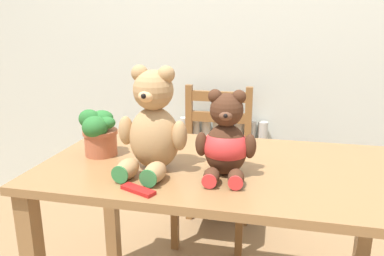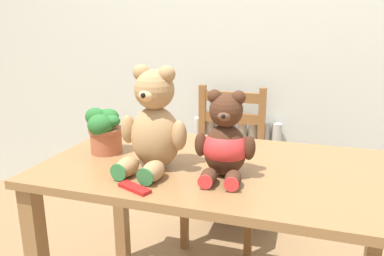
{
  "view_description": "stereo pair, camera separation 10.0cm",
  "coord_description": "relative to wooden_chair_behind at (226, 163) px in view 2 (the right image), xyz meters",
  "views": [
    {
      "loc": [
        0.19,
        -0.93,
        1.25
      ],
      "look_at": [
        -0.09,
        0.27,
        0.91
      ],
      "focal_mm": 35.0,
      "sensor_mm": 36.0,
      "label": 1
    },
    {
      "loc": [
        0.29,
        -0.9,
        1.25
      ],
      "look_at": [
        -0.09,
        0.27,
        0.91
      ],
      "focal_mm": 35.0,
      "sensor_mm": 36.0,
      "label": 2
    }
  ],
  "objects": [
    {
      "name": "wall_back",
      "position": [
        0.15,
        0.26,
        0.84
      ],
      "size": [
        8.0,
        0.04,
        2.6
      ],
      "primitive_type": "cube",
      "color": "silver",
      "rests_on": "ground_plane"
    },
    {
      "name": "radiator",
      "position": [
        0.02,
        0.19,
        -0.15
      ],
      "size": [
        0.56,
        0.1,
        0.68
      ],
      "color": "beige",
      "rests_on": "ground_plane"
    },
    {
      "name": "dining_table",
      "position": [
        0.15,
        -0.76,
        0.17
      ],
      "size": [
        1.31,
        0.72,
        0.75
      ],
      "color": "olive",
      "rests_on": "ground_plane"
    },
    {
      "name": "wooden_chair_behind",
      "position": [
        0.0,
        0.0,
        0.0
      ],
      "size": [
        0.4,
        0.39,
        0.9
      ],
      "rotation": [
        0.0,
        0.0,
        3.14
      ],
      "color": "brown",
      "rests_on": "ground_plane"
    },
    {
      "name": "teddy_bear_left",
      "position": [
        -0.07,
        -0.87,
        0.45
      ],
      "size": [
        0.26,
        0.26,
        0.37
      ],
      "rotation": [
        0.0,
        0.0,
        3.05
      ],
      "color": "tan",
      "rests_on": "dining_table"
    },
    {
      "name": "teddy_bear_right",
      "position": [
        0.18,
        -0.86,
        0.41
      ],
      "size": [
        0.21,
        0.22,
        0.3
      ],
      "rotation": [
        0.0,
        0.0,
        3.22
      ],
      "color": "#472819",
      "rests_on": "dining_table"
    },
    {
      "name": "potted_plant",
      "position": [
        -0.33,
        -0.77,
        0.38
      ],
      "size": [
        0.15,
        0.15,
        0.18
      ],
      "color": "#B25B3D",
      "rests_on": "dining_table"
    },
    {
      "name": "chocolate_bar",
      "position": [
        -0.06,
        -1.06,
        0.29
      ],
      "size": [
        0.12,
        0.08,
        0.01
      ],
      "primitive_type": "cube",
      "rotation": [
        0.0,
        0.0,
        -0.4
      ],
      "color": "red",
      "rests_on": "dining_table"
    }
  ]
}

